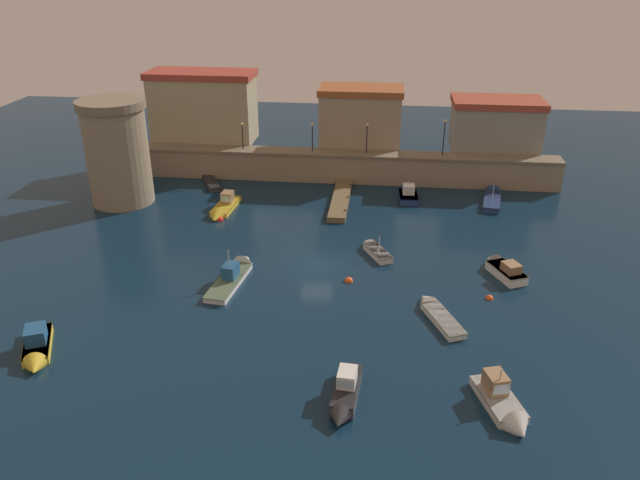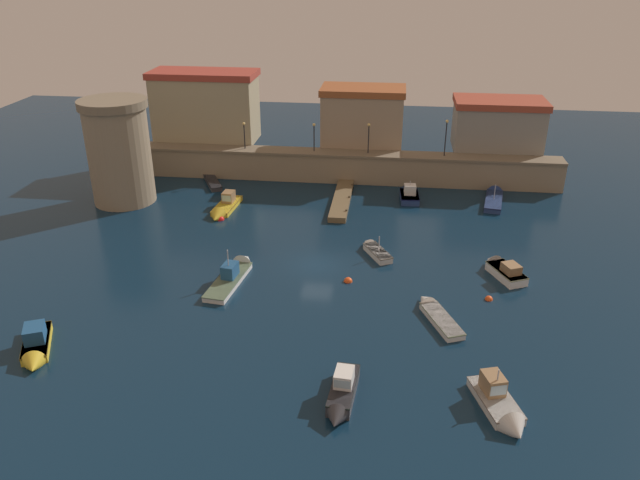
# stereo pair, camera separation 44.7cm
# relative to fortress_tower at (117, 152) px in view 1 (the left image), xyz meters

# --- Properties ---
(ground_plane) EXTENTS (114.39, 114.39, 0.00)m
(ground_plane) POSITION_rel_fortress_tower_xyz_m (20.95, -11.54, -5.18)
(ground_plane) COLOR #0C2338
(quay_wall) EXTENTS (46.84, 2.70, 3.24)m
(quay_wall) POSITION_rel_fortress_tower_xyz_m (20.95, 8.73, -3.55)
(quay_wall) COLOR gray
(quay_wall) RESTS_ON ground
(old_town_backdrop) EXTENTS (43.40, 5.89, 7.82)m
(old_town_backdrop) POSITION_rel_fortress_tower_xyz_m (19.26, 12.59, 1.23)
(old_town_backdrop) COLOR tan
(old_town_backdrop) RESTS_ON ground
(fortress_tower) EXTENTS (6.51, 6.51, 10.24)m
(fortress_tower) POSITION_rel_fortress_tower_xyz_m (0.00, 0.00, 0.00)
(fortress_tower) COLOR gray
(fortress_tower) RESTS_ON ground
(pier_dock) EXTENTS (1.68, 10.56, 0.70)m
(pier_dock) POSITION_rel_fortress_tower_xyz_m (21.72, 2.24, -4.91)
(pier_dock) COLOR brown
(pier_dock) RESTS_ON ground
(quay_lamp_0) EXTENTS (0.32, 0.32, 2.91)m
(quay_lamp_0) POSITION_rel_fortress_tower_xyz_m (10.42, 8.73, 0.03)
(quay_lamp_0) COLOR black
(quay_lamp_0) RESTS_ON quay_wall
(quay_lamp_1) EXTENTS (0.32, 0.32, 3.04)m
(quay_lamp_1) POSITION_rel_fortress_tower_xyz_m (18.07, 8.73, 0.11)
(quay_lamp_1) COLOR black
(quay_lamp_1) RESTS_ON quay_wall
(quay_lamp_2) EXTENTS (0.32, 0.32, 3.22)m
(quay_lamp_2) POSITION_rel_fortress_tower_xyz_m (23.90, 8.73, 0.22)
(quay_lamp_2) COLOR black
(quay_lamp_2) RESTS_ON quay_wall
(quay_lamp_3) EXTENTS (0.32, 0.32, 3.85)m
(quay_lamp_3) POSITION_rel_fortress_tower_xyz_m (31.96, 8.73, 0.58)
(quay_lamp_3) COLOR black
(quay_lamp_3) RESTS_ON quay_wall
(moored_boat_0) EXTENTS (3.28, 4.68, 1.80)m
(moored_boat_0) POSITION_rel_fortress_tower_xyz_m (35.52, -11.38, -4.71)
(moored_boat_0) COLOR white
(moored_boat_0) RESTS_ON ground
(moored_boat_1) EXTENTS (2.98, 4.28, 2.14)m
(moored_boat_1) POSITION_rel_fortress_tower_xyz_m (25.44, -8.80, -4.89)
(moored_boat_1) COLOR silver
(moored_boat_1) RESTS_ON ground
(moored_boat_2) EXTENTS (2.12, 6.14, 2.07)m
(moored_boat_2) POSITION_rel_fortress_tower_xyz_m (10.59, -1.68, -4.82)
(moored_boat_2) COLOR gold
(moored_boat_2) RESTS_ON ground
(moored_boat_3) EXTENTS (3.36, 5.71, 1.24)m
(moored_boat_3) POSITION_rel_fortress_tower_xyz_m (30.05, -18.11, -4.94)
(moored_boat_3) COLOR white
(moored_boat_3) RESTS_ON ground
(moored_boat_4) EXTENTS (3.86, 6.15, 1.08)m
(moored_boat_4) POSITION_rel_fortress_tower_xyz_m (6.87, 6.74, -4.93)
(moored_boat_4) COLOR #333338
(moored_boat_4) RESTS_ON ground
(moored_boat_5) EXTENTS (3.49, 5.28, 1.99)m
(moored_boat_5) POSITION_rel_fortress_tower_xyz_m (4.95, -25.63, -4.69)
(moored_boat_5) COLOR gold
(moored_boat_5) RESTS_ON ground
(moored_boat_6) EXTENTS (3.14, 5.28, 2.86)m
(moored_boat_6) POSITION_rel_fortress_tower_xyz_m (33.18, -27.76, -4.75)
(moored_boat_6) COLOR silver
(moored_boat_6) RESTS_ON ground
(moored_boat_7) EXTENTS (2.56, 7.49, 3.37)m
(moored_boat_7) POSITION_rel_fortress_tower_xyz_m (14.85, -14.23, -4.83)
(moored_boat_7) COLOR white
(moored_boat_7) RESTS_ON ground
(moored_boat_8) EXTENTS (1.68, 5.15, 1.88)m
(moored_boat_8) POSITION_rel_fortress_tower_xyz_m (24.45, -27.91, -4.62)
(moored_boat_8) COLOR #333338
(moored_boat_8) RESTS_ON ground
(moored_boat_9) EXTENTS (2.01, 4.31, 2.54)m
(moored_boat_9) POSITION_rel_fortress_tower_xyz_m (28.42, 4.29, -4.71)
(moored_boat_9) COLOR navy
(moored_boat_9) RESTS_ON ground
(moored_boat_10) EXTENTS (2.70, 6.98, 2.56)m
(moored_boat_10) POSITION_rel_fortress_tower_xyz_m (36.99, 4.86, -4.89)
(moored_boat_10) COLOR navy
(moored_boat_10) RESTS_ON ground
(mooring_buoy_0) EXTENTS (0.66, 0.66, 0.66)m
(mooring_buoy_0) POSITION_rel_fortress_tower_xyz_m (23.67, -13.98, -5.18)
(mooring_buoy_0) COLOR #EA4C19
(mooring_buoy_0) RESTS_ON ground
(mooring_buoy_1) EXTENTS (0.70, 0.70, 0.70)m
(mooring_buoy_1) POSITION_rel_fortress_tower_xyz_m (10.80, -3.58, -5.18)
(mooring_buoy_1) COLOR red
(mooring_buoy_1) RESTS_ON ground
(mooring_buoy_2) EXTENTS (0.57, 0.57, 0.57)m
(mooring_buoy_2) POSITION_rel_fortress_tower_xyz_m (34.04, -15.42, -5.18)
(mooring_buoy_2) COLOR #EA4C19
(mooring_buoy_2) RESTS_ON ground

